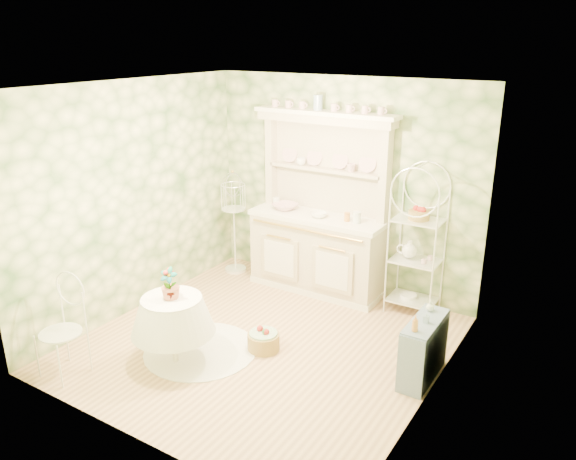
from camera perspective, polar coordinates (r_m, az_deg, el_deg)
The scene contains 22 objects.
floor at distance 6.18m, azimuth -2.50°, elevation -11.44°, with size 3.60×3.60×0.00m, color #D8AC7D.
ceiling at distance 5.34m, azimuth -2.93°, elevation 14.36°, with size 3.60×3.60×0.00m, color white.
wall_left at distance 6.76m, azimuth -15.39°, elevation 3.07°, with size 3.60×3.60×0.00m, color beige.
wall_right at distance 4.88m, azimuth 15.01°, elevation -3.09°, with size 3.60×3.60×0.00m, color beige.
wall_back at distance 7.11m, azimuth 5.57°, elevation 4.45°, with size 3.60×3.60×0.00m, color beige.
wall_front at distance 4.36m, azimuth -16.28°, elevation -5.95°, with size 3.60×3.60×0.00m, color beige.
kitchen_dresser at distance 7.01m, azimuth 3.03°, elevation 2.57°, with size 1.87×0.61×2.29m, color beige.
bakers_rack at distance 6.65m, azimuth 12.96°, elevation -1.08°, with size 0.56×0.40×1.80m, color white.
side_shelf at distance 5.64m, azimuth 13.58°, elevation -11.76°, with size 0.26×0.70×0.60m, color gray.
round_table at distance 5.79m, azimuth -11.56°, elevation -9.57°, with size 0.73×0.73×0.80m, color white.
cafe_chair at distance 5.86m, azimuth -22.15°, elevation -9.39°, with size 0.44×0.44×0.96m, color white.
birdcage_stand at distance 7.73m, azimuth -5.50°, elevation 0.87°, with size 0.34×0.34×1.46m, color white.
floor_basket at distance 6.02m, azimuth -2.51°, elevation -11.00°, with size 0.38×0.38×0.24m, color #AD8A47.
lace_rug at distance 6.12m, azimuth -8.85°, elevation -11.95°, with size 1.19×1.19×0.01m, color white.
bowl_floral at distance 7.27m, azimuth -0.29°, elevation 2.16°, with size 0.32×0.32×0.08m, color white.
bowl_white at distance 6.97m, azimuth 3.15°, elevation 1.36°, with size 0.21×0.21×0.07m, color white.
cup_left at distance 7.19m, azimuth 1.34°, elevation 6.85°, with size 0.12×0.12×0.10m, color white.
cup_right at distance 6.87m, azimuth 6.44°, elevation 6.14°, with size 0.11×0.11×0.10m, color white.
potted_geranium at distance 5.55m, azimuth -11.95°, elevation -5.69°, with size 0.17×0.12×0.33m, color #3F7238.
bottle_amber at distance 5.25m, azimuth 12.79°, elevation -9.35°, with size 0.06×0.06×0.16m, color #C27D33.
bottle_blue at distance 5.43m, azimuth 13.86°, elevation -8.77°, with size 0.05×0.05×0.11m, color #89A3BC.
bottle_glass at distance 5.66m, azimuth 14.23°, elevation -7.67°, with size 0.08×0.08×0.10m, color silver.
Camera 1 is at (3.04, -4.37, 3.15)m, focal length 35.00 mm.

